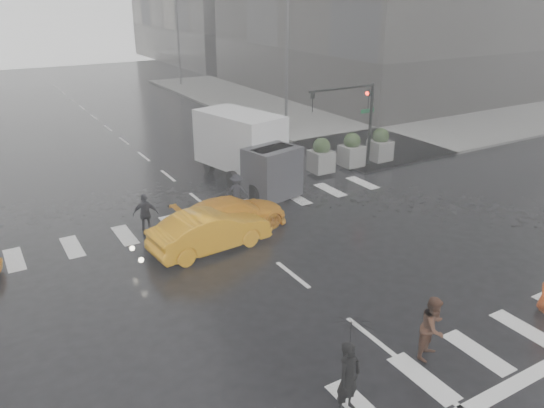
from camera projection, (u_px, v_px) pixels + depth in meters
ground at (293, 275)px, 17.95m from camera, size 120.00×120.00×0.00m
sidewalk_ne at (382, 114)px, 41.10m from camera, size 35.00×35.00×0.15m
road_markings at (293, 275)px, 17.95m from camera, size 18.00×48.00×0.01m
traffic_signal_pole at (356, 110)px, 27.39m from camera, size 4.45×0.42×4.50m
street_lamp_near at (285, 54)px, 35.59m from camera, size 2.15×0.22×9.00m
street_lamp_far at (177, 35)px, 51.55m from camera, size 2.15×0.22×9.00m
planter_west at (321, 156)px, 27.43m from camera, size 1.10×1.10×1.80m
planter_mid at (352, 150)px, 28.38m from camera, size 1.10×1.10×1.80m
planter_east at (380, 145)px, 29.32m from camera, size 1.10×1.10×1.80m
pedestrian_black at (350, 354)px, 11.58m from camera, size 1.17×1.18×2.43m
pedestrian_brown at (433, 327)px, 13.66m from camera, size 1.03×0.92×1.76m
pedestrian_far_a at (146, 214)px, 20.73m from camera, size 1.11×0.89×1.65m
pedestrian_far_b at (237, 191)px, 23.23m from camera, size 1.14×0.99×1.54m
taxi_mid at (210, 231)px, 19.48m from camera, size 4.66×1.99×1.49m
taxi_rear at (232, 214)px, 21.12m from camera, size 4.08×1.92×1.33m
box_truck at (248, 148)px, 25.83m from camera, size 2.38×6.36×3.38m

